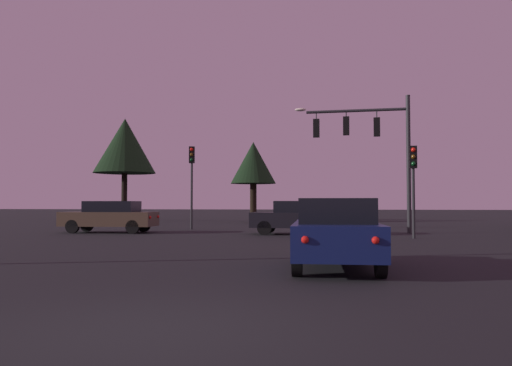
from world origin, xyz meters
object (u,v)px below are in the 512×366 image
object	(u,v)px
tree_left_far	(125,146)
car_crossing_left	(297,217)
traffic_light_corner_right	(192,171)
car_nearside_lane	(336,232)
car_crossing_right	(110,216)
tree_center_horizon	(253,163)
traffic_signal_mast_arm	(371,139)
traffic_light_corner_left	(413,172)

from	to	relation	value
tree_left_far	car_crossing_left	bearing A→B (deg)	-46.57
traffic_light_corner_right	car_nearside_lane	distance (m)	17.51
car_nearside_lane	car_crossing_right	size ratio (longest dim) A/B	0.89
traffic_light_corner_right	tree_center_horizon	size ratio (longest dim) A/B	0.74
tree_center_horizon	tree_left_far	bearing A→B (deg)	175.02
car_nearside_lane	car_crossing_right	world-z (taller)	same
car_crossing_left	tree_center_horizon	distance (m)	15.67
tree_left_far	tree_center_horizon	size ratio (longest dim) A/B	1.36
traffic_signal_mast_arm	traffic_light_corner_left	world-z (taller)	traffic_signal_mast_arm
car_crossing_left	car_crossing_right	size ratio (longest dim) A/B	0.91
traffic_light_corner_left	car_nearside_lane	bearing A→B (deg)	-108.01
car_crossing_left	tree_center_horizon	world-z (taller)	tree_center_horizon
traffic_light_corner_left	tree_center_horizon	distance (m)	19.07
traffic_light_corner_right	traffic_signal_mast_arm	bearing A→B (deg)	-11.57
car_crossing_left	car_crossing_right	xyz separation A→B (m)	(-9.00, 0.08, 0.00)
traffic_signal_mast_arm	tree_left_far	size ratio (longest dim) A/B	0.80
car_crossing_right	tree_left_far	bearing A→B (deg)	110.33
tree_center_horizon	traffic_signal_mast_arm	bearing A→B (deg)	-59.42
traffic_light_corner_left	car_crossing_right	world-z (taller)	traffic_light_corner_left
tree_left_far	traffic_signal_mast_arm	bearing A→B (deg)	-37.30
car_nearside_lane	car_crossing_right	xyz separation A→B (m)	(-10.60, 12.10, 0.00)
car_crossing_right	car_crossing_left	bearing A→B (deg)	-0.51
traffic_light_corner_right	car_crossing_left	xyz separation A→B (m)	(5.92, -3.61, -2.39)
traffic_signal_mast_arm	tree_center_horizon	distance (m)	15.08
traffic_signal_mast_arm	car_crossing_right	distance (m)	13.14
car_nearside_lane	car_crossing_left	size ratio (longest dim) A/B	0.98
traffic_light_corner_left	car_nearside_lane	xyz separation A→B (m)	(-3.24, -9.96, -1.87)
car_crossing_right	tree_left_far	distance (m)	17.33
car_nearside_lane	car_crossing_left	world-z (taller)	same
traffic_light_corner_left	traffic_light_corner_right	world-z (taller)	traffic_light_corner_right
traffic_light_corner_left	tree_center_horizon	world-z (taller)	tree_center_horizon
car_crossing_right	tree_center_horizon	bearing A→B (deg)	71.65
tree_left_far	car_nearside_lane	bearing A→B (deg)	-59.38
traffic_light_corner_left	car_crossing_right	xyz separation A→B (m)	(-13.84, 2.14, -1.87)
car_crossing_left	car_nearside_lane	bearing A→B (deg)	-82.45
traffic_signal_mast_arm	car_nearside_lane	world-z (taller)	traffic_signal_mast_arm
traffic_light_corner_right	tree_center_horizon	xyz separation A→B (m)	(1.75, 11.05, 1.23)
traffic_signal_mast_arm	tree_center_horizon	size ratio (longest dim) A/B	1.08
tree_center_horizon	traffic_light_corner_left	bearing A→B (deg)	-61.70
traffic_signal_mast_arm	car_nearside_lane	size ratio (longest dim) A/B	1.62
traffic_light_corner_left	car_crossing_left	distance (m)	5.58
car_crossing_left	car_crossing_right	distance (m)	9.00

